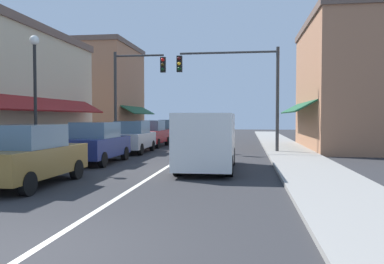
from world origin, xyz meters
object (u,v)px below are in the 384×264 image
at_px(parked_car_second_left, 97,143).
at_px(traffic_signal_left_corner, 131,85).
at_px(parked_car_third_left, 133,137).
at_px(van_in_lane, 207,139).
at_px(parked_car_distant_left, 170,131).
at_px(parked_car_far_left, 151,134).
at_px(street_lamp_left_near, 35,80).
at_px(traffic_signal_mast_arm, 242,81).
at_px(parked_car_nearest_left, 29,156).

distance_m(parked_car_second_left, traffic_signal_left_corner, 7.53).
height_order(parked_car_third_left, van_in_lane, van_in_lane).
bearing_deg(traffic_signal_left_corner, parked_car_distant_left, 85.03).
height_order(parked_car_second_left, parked_car_third_left, same).
bearing_deg(parked_car_far_left, street_lamp_left_near, -97.63).
xyz_separation_m(parked_car_third_left, parked_car_distant_left, (0.06, 10.27, 0.00)).
bearing_deg(van_in_lane, street_lamp_left_near, -175.89).
relative_size(traffic_signal_left_corner, street_lamp_left_near, 1.16).
bearing_deg(traffic_signal_mast_arm, parked_car_second_left, -136.53).
relative_size(van_in_lane, traffic_signal_mast_arm, 0.90).
xyz_separation_m(parked_car_nearest_left, traffic_signal_left_corner, (-0.69, 12.38, 3.03)).
bearing_deg(street_lamp_left_near, traffic_signal_left_corner, 82.65).
xyz_separation_m(parked_car_second_left, parked_car_third_left, (0.13, 4.89, 0.00)).
xyz_separation_m(parked_car_distant_left, traffic_signal_mast_arm, (5.91, -9.38, 3.12)).
bearing_deg(van_in_lane, traffic_signal_mast_arm, 79.93).
height_order(parked_car_second_left, parked_car_distant_left, same).
height_order(parked_car_third_left, street_lamp_left_near, street_lamp_left_near).
bearing_deg(parked_car_second_left, parked_car_nearest_left, -87.79).
distance_m(parked_car_second_left, parked_car_distant_left, 15.16).
relative_size(van_in_lane, traffic_signal_left_corner, 0.88).
height_order(parked_car_third_left, traffic_signal_left_corner, traffic_signal_left_corner).
relative_size(parked_car_third_left, traffic_signal_left_corner, 0.70).
height_order(van_in_lane, traffic_signal_mast_arm, traffic_signal_mast_arm).
bearing_deg(parked_car_third_left, parked_car_second_left, -92.46).
xyz_separation_m(parked_car_far_left, traffic_signal_mast_arm, (6.05, -3.59, 3.12)).
distance_m(parked_car_second_left, parked_car_third_left, 4.90).
relative_size(parked_car_distant_left, traffic_signal_left_corner, 0.70).
bearing_deg(parked_car_third_left, van_in_lane, -53.67).
distance_m(van_in_lane, traffic_signal_mast_arm, 7.81).
bearing_deg(parked_car_far_left, parked_car_distant_left, 89.57).
xyz_separation_m(parked_car_nearest_left, parked_car_third_left, (-0.03, 10.41, 0.00)).
relative_size(traffic_signal_mast_arm, street_lamp_left_near, 1.14).
xyz_separation_m(parked_car_third_left, parked_car_far_left, (-0.08, 4.48, 0.00)).
bearing_deg(traffic_signal_left_corner, traffic_signal_mast_arm, -9.34).
distance_m(parked_car_nearest_left, traffic_signal_left_corner, 12.77).
bearing_deg(parked_car_third_left, street_lamp_left_near, -105.68).
relative_size(parked_car_second_left, traffic_signal_left_corner, 0.69).
xyz_separation_m(parked_car_third_left, traffic_signal_left_corner, (-0.66, 1.98, 3.03)).
xyz_separation_m(parked_car_second_left, street_lamp_left_near, (-1.67, -1.95, 2.53)).
height_order(parked_car_nearest_left, parked_car_third_left, same).
height_order(parked_car_third_left, parked_car_distant_left, same).
distance_m(parked_car_far_left, parked_car_distant_left, 5.79).
bearing_deg(parked_car_distant_left, parked_car_nearest_left, -91.37).
height_order(parked_car_nearest_left, traffic_signal_mast_arm, traffic_signal_mast_arm).
distance_m(parked_car_second_left, van_in_lane, 5.12).
height_order(traffic_signal_left_corner, street_lamp_left_near, traffic_signal_left_corner).
bearing_deg(traffic_signal_left_corner, van_in_lane, -56.60).
bearing_deg(parked_car_second_left, parked_car_distant_left, 89.83).
distance_m(parked_car_far_left, street_lamp_left_near, 11.72).
xyz_separation_m(parked_car_third_left, van_in_lane, (4.79, -6.28, 0.27)).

